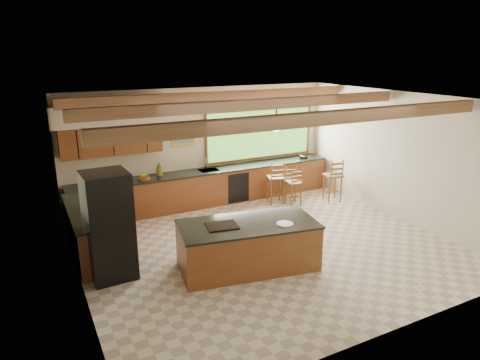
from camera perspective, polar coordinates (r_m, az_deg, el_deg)
ground at (r=8.96m, az=3.43°, el=-8.78°), size 7.20×7.20×0.00m
room_shell at (r=8.73m, az=0.53°, el=5.90°), size 7.27×6.54×3.02m
counter_run at (r=10.58m, az=-7.36°, el=-2.09°), size 7.12×3.10×1.27m
island at (r=7.96m, az=1.04°, el=-8.67°), size 2.68×1.60×0.89m
refrigerator at (r=7.78m, az=-17.09°, el=-5.86°), size 0.78×0.76×1.93m
bar_stool_a at (r=11.17m, az=4.96°, el=0.21°), size 0.51×0.51×1.16m
bar_stool_b at (r=11.44m, az=6.72°, el=-0.02°), size 0.44×0.44×0.98m
bar_stool_c at (r=11.10m, az=7.32°, el=-0.43°), size 0.39×0.39×1.02m
bar_stool_d at (r=11.54m, az=12.51°, el=0.49°), size 0.51×0.51×1.19m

